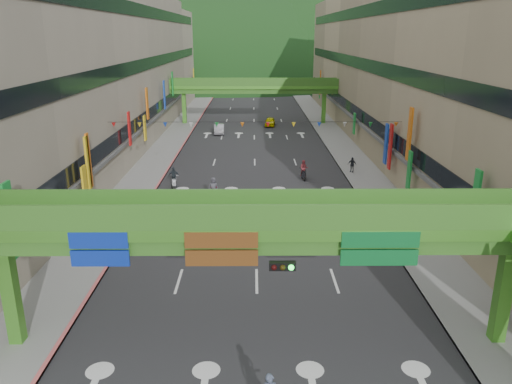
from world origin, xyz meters
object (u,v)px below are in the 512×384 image
object	(u,v)px
overpass_near	(280,244)
car_silver	(219,129)
scooter_rider_mid	(304,170)
pedestrian_red	(503,302)
car_yellow	(270,122)

from	to	relation	value
overpass_near	car_silver	world-z (taller)	overpass_near
scooter_rider_mid	pedestrian_red	size ratio (longest dim) A/B	1.10
car_silver	pedestrian_red	world-z (taller)	pedestrian_red
overpass_near	scooter_rider_mid	xyz separation A→B (m)	(3.82, 27.63, -4.20)
overpass_near	pedestrian_red	world-z (taller)	overpass_near
car_silver	car_yellow	distance (m)	9.75
scooter_rider_mid	car_silver	size ratio (longest dim) A/B	0.48
scooter_rider_mid	car_yellow	world-z (taller)	scooter_rider_mid
overpass_near	scooter_rider_mid	world-z (taller)	overpass_near
car_silver	pedestrian_red	bearing A→B (deg)	-73.63
scooter_rider_mid	car_silver	xyz separation A→B (m)	(-9.77, 23.74, -0.34)
overpass_near	car_silver	size ratio (longest dim) A/B	6.90
car_yellow	car_silver	bearing A→B (deg)	-135.18
overpass_near	car_silver	xyz separation A→B (m)	(-5.95, 51.38, -4.54)
car_silver	pedestrian_red	xyz separation A→B (m)	(17.22, -48.76, 0.23)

